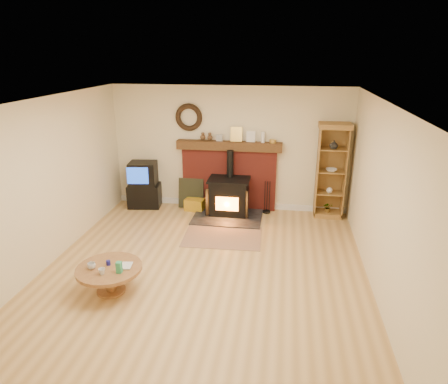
% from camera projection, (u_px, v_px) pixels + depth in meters
% --- Properties ---
extents(ground, '(5.50, 5.50, 0.00)m').
position_uv_depth(ground, '(205.00, 269.00, 6.28)').
color(ground, '#B4894B').
rests_on(ground, ground).
extents(room_shell, '(5.02, 5.52, 2.61)m').
position_uv_depth(room_shell, '(203.00, 163.00, 5.80)').
color(room_shell, beige).
rests_on(room_shell, ground).
extents(chimney_breast, '(2.20, 0.22, 1.78)m').
position_uv_depth(chimney_breast, '(229.00, 173.00, 8.50)').
color(chimney_breast, maroon).
rests_on(chimney_breast, ground).
extents(wood_stove, '(1.40, 1.00, 1.34)m').
position_uv_depth(wood_stove, '(229.00, 197.00, 8.26)').
color(wood_stove, black).
rests_on(wood_stove, ground).
extents(area_rug, '(1.45, 1.03, 0.01)m').
position_uv_depth(area_rug, '(222.00, 237.00, 7.37)').
color(area_rug, brown).
rests_on(area_rug, ground).
extents(tv_unit, '(0.74, 0.56, 1.00)m').
position_uv_depth(tv_unit, '(144.00, 186.00, 8.69)').
color(tv_unit, black).
rests_on(tv_unit, ground).
extents(curio_cabinet, '(0.62, 0.45, 1.93)m').
position_uv_depth(curio_cabinet, '(331.00, 171.00, 8.03)').
color(curio_cabinet, olive).
rests_on(curio_cabinet, ground).
extents(firelog_box, '(0.44, 0.31, 0.25)m').
position_uv_depth(firelog_box, '(195.00, 205.00, 8.57)').
color(firelog_box, yellow).
rests_on(firelog_box, ground).
extents(leaning_painting, '(0.55, 0.15, 0.65)m').
position_uv_depth(leaning_painting, '(191.00, 193.00, 8.66)').
color(leaning_painting, black).
rests_on(leaning_painting, ground).
extents(fire_tools, '(0.16, 0.16, 0.70)m').
position_uv_depth(fire_tools, '(267.00, 207.00, 8.44)').
color(fire_tools, black).
rests_on(fire_tools, ground).
extents(coffee_table, '(0.92, 0.92, 0.55)m').
position_uv_depth(coffee_table, '(109.00, 272.00, 5.60)').
color(coffee_table, brown).
rests_on(coffee_table, ground).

